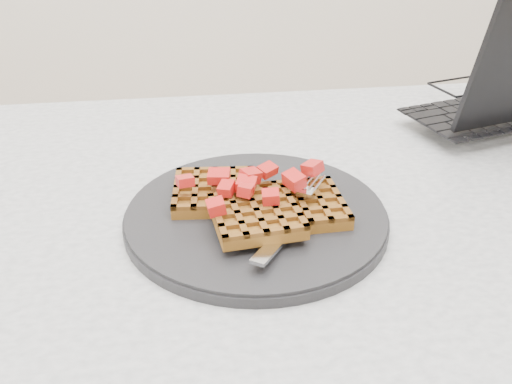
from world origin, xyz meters
TOP-DOWN VIEW (x-y plane):
  - table at (0.00, 0.00)m, footprint 1.20×0.80m
  - plate at (-0.10, -0.03)m, footprint 0.30×0.30m
  - waffles at (-0.10, -0.04)m, footprint 0.20×0.18m
  - strawberry_pile at (-0.10, -0.03)m, footprint 0.15×0.15m
  - fork at (-0.06, -0.07)m, footprint 0.12×0.16m
  - laptop at (0.34, 0.23)m, footprint 0.40×0.33m

SIDE VIEW (x-z plane):
  - table at x=0.00m, z-range 0.26..1.01m
  - plate at x=-0.10m, z-range 0.75..0.77m
  - fork at x=-0.06m, z-range 0.77..0.78m
  - waffles at x=-0.10m, z-range 0.76..0.79m
  - laptop at x=0.34m, z-range 0.67..0.91m
  - strawberry_pile at x=-0.10m, z-range 0.79..0.82m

